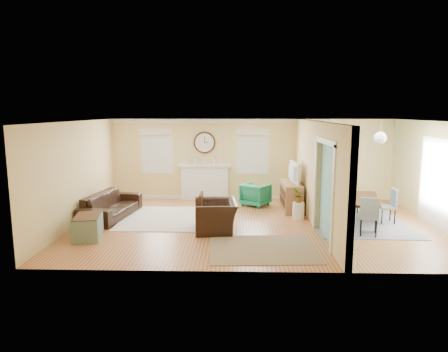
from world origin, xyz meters
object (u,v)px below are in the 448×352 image
(sofa, at_px, (111,205))
(green_chair, at_px, (256,195))
(eames_chair, at_px, (216,216))
(dining_table, at_px, (358,210))
(credenza, at_px, (291,196))

(sofa, distance_m, green_chair, 4.23)
(eames_chair, bearing_deg, dining_table, 98.05)
(green_chair, bearing_deg, eames_chair, 101.44)
(sofa, bearing_deg, credenza, -70.88)
(sofa, distance_m, dining_table, 6.53)
(sofa, bearing_deg, eames_chair, -104.29)
(eames_chair, relative_size, credenza, 0.76)
(sofa, xyz_separation_m, credenza, (4.97, 0.99, 0.07))
(eames_chair, distance_m, dining_table, 3.74)
(credenza, bearing_deg, eames_chair, -133.92)
(credenza, xyz_separation_m, dining_table, (1.55, -1.28, -0.07))
(eames_chair, height_order, credenza, credenza)
(credenza, bearing_deg, sofa, -168.69)
(green_chair, height_order, credenza, credenza)
(eames_chair, height_order, dining_table, eames_chair)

